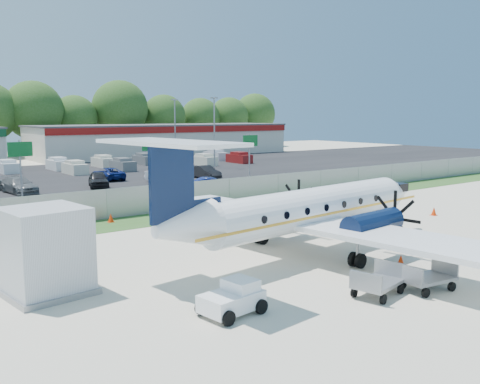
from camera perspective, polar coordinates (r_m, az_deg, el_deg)
ground at (r=27.82m, az=7.51°, el=-6.11°), size 170.00×170.00×0.00m
grass_verge at (r=37.11m, az=-5.59°, el=-2.44°), size 170.00×4.00×0.02m
access_road at (r=43.16m, az=-10.45°, el=-1.03°), size 170.00×8.00×0.02m
parking_lot at (r=62.50m, az=-19.13°, el=1.49°), size 170.00×32.00×0.02m
perimeter_fence at (r=38.64m, az=-7.16°, el=-0.55°), size 120.00×0.06×1.99m
building_east at (r=92.86m, az=-8.06°, el=5.55°), size 44.40×12.40×5.24m
sign_left at (r=43.59m, az=-22.38°, el=3.34°), size 1.80×0.26×5.00m
sign_mid at (r=47.56m, az=-9.45°, el=4.21°), size 1.80×0.26×5.00m
sign_right at (r=53.54m, az=1.07°, el=4.76°), size 1.80×0.26×5.00m
light_pole_ne at (r=69.19m, az=-2.76°, el=6.88°), size 0.90×0.35×9.09m
light_pole_se at (r=77.66m, az=-6.95°, el=6.98°), size 0.90×0.35×9.09m
aircraft at (r=26.43m, az=7.15°, el=-1.82°), size 19.18×18.87×5.89m
pushback_tug at (r=18.90m, az=-0.69°, el=-11.25°), size 2.30×1.78×1.17m
baggage_cart_near at (r=21.34m, az=14.49°, el=-9.31°), size 2.39×1.73×1.13m
baggage_cart_far at (r=22.53m, az=19.35°, el=-8.60°), size 2.25×1.51×1.11m
service_container at (r=21.94m, az=-20.04°, el=-6.22°), size 3.37×3.37×3.37m
cone_nose at (r=39.10m, az=19.97°, el=-1.96°), size 0.40×0.40×0.58m
cone_port_wing at (r=25.95m, az=16.78°, el=-6.95°), size 0.33×0.33×0.47m
cone_starboard_wing at (r=35.39m, az=-13.62°, el=-2.72°), size 0.41×0.41×0.59m
road_car_mid at (r=47.15m, az=-4.00°, el=-0.15°), size 4.44×2.94×1.38m
road_car_east at (r=64.51m, az=18.12°, el=1.73°), size 4.23×2.96×1.32m
parked_car_b at (r=50.98m, az=-22.47°, el=-0.12°), size 2.54×5.10×1.42m
parked_car_c at (r=52.90m, az=-14.85°, el=0.51°), size 3.04×4.69×1.48m
parked_car_d at (r=54.60m, az=-7.81°, el=0.94°), size 2.96×5.10×1.59m
parked_car_e at (r=58.04m, az=-3.71°, el=1.43°), size 1.52×4.29×1.41m
parked_car_g at (r=58.37m, az=-13.87°, el=1.25°), size 2.23×4.79×1.33m
far_parking_rows at (r=67.25m, az=-20.45°, el=1.86°), size 56.00×10.00×1.60m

